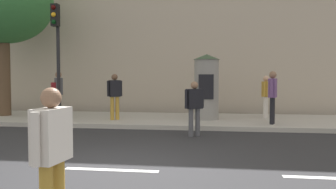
% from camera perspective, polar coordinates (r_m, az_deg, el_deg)
% --- Properties ---
extents(ground_plane, '(80.00, 80.00, 0.00)m').
position_cam_1_polar(ground_plane, '(6.86, -9.10, -11.91)').
color(ground_plane, '#2B2B2D').
extents(sidewalk_curb, '(36.00, 4.00, 0.15)m').
position_cam_1_polar(sidewalk_curb, '(13.58, -0.43, -4.12)').
color(sidewalk_curb, '#B2ADA3').
rests_on(sidewalk_curb, ground_plane).
extents(lane_markings, '(25.80, 0.16, 0.01)m').
position_cam_1_polar(lane_markings, '(6.86, -9.10, -11.88)').
color(lane_markings, silver).
rests_on(lane_markings, ground_plane).
extents(building_backdrop, '(36.00, 5.00, 10.53)m').
position_cam_1_polar(building_backdrop, '(18.77, 1.83, 13.76)').
color(building_backdrop, '#B7A893').
rests_on(building_backdrop, ground_plane).
extents(traffic_light, '(0.24, 0.45, 4.05)m').
position_cam_1_polar(traffic_light, '(12.84, -17.49, 7.91)').
color(traffic_light, black).
rests_on(traffic_light, sidewalk_curb).
extents(poster_column, '(0.99, 0.99, 2.41)m').
position_cam_1_polar(poster_column, '(13.21, 6.20, 1.32)').
color(poster_column, gray).
rests_on(poster_column, sidewalk_curb).
extents(street_tree, '(3.93, 3.93, 6.26)m').
position_cam_1_polar(street_tree, '(16.08, -25.05, 13.28)').
color(street_tree, brown).
rests_on(street_tree, sidewalk_curb).
extents(pedestrian_near_pole, '(0.30, 0.65, 1.64)m').
position_cam_1_polar(pedestrian_near_pole, '(4.10, -18.19, -8.31)').
color(pedestrian_near_pole, '#B78C33').
rests_on(pedestrian_near_pole, ground_plane).
extents(pedestrian_in_light_jacket, '(0.53, 0.47, 1.60)m').
position_cam_1_polar(pedestrian_in_light_jacket, '(10.32, 4.27, -1.55)').
color(pedestrian_in_light_jacket, '#4C4C51').
rests_on(pedestrian_in_light_jacket, ground_plane).
extents(pedestrian_in_red_top, '(0.50, 0.41, 1.69)m').
position_cam_1_polar(pedestrian_in_red_top, '(13.12, -8.58, 0.22)').
color(pedestrian_in_red_top, '#B78C33').
rests_on(pedestrian_in_red_top, sidewalk_curb).
extents(pedestrian_tallest, '(0.51, 0.52, 1.78)m').
position_cam_1_polar(pedestrian_tallest, '(14.05, -17.27, 0.65)').
color(pedestrian_tallest, black).
rests_on(pedestrian_tallest, sidewalk_curb).
extents(pedestrian_in_dark_shirt, '(0.37, 0.53, 1.62)m').
position_cam_1_polar(pedestrian_in_dark_shirt, '(14.03, 15.46, 0.16)').
color(pedestrian_in_dark_shirt, silver).
rests_on(pedestrian_in_dark_shirt, sidewalk_curb).
extents(pedestrian_with_backpack, '(0.36, 0.60, 1.77)m').
position_cam_1_polar(pedestrian_with_backpack, '(12.34, 16.48, 0.27)').
color(pedestrian_with_backpack, black).
rests_on(pedestrian_with_backpack, sidewalk_curb).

